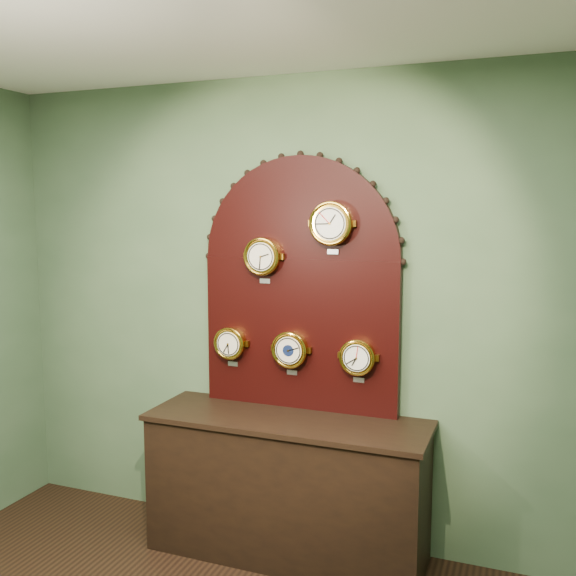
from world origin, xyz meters
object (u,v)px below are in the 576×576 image
at_px(roman_clock, 263,256).
at_px(hygrometer, 230,343).
at_px(tide_clock, 358,357).
at_px(display_board, 300,276).
at_px(shop_counter, 287,489).
at_px(arabic_clock, 331,224).
at_px(barometer, 290,350).

bearing_deg(roman_clock, hygrometer, 179.83).
bearing_deg(tide_clock, display_board, 169.96).
xyz_separation_m(shop_counter, hygrometer, (-0.43, 0.15, 0.80)).
bearing_deg(tide_clock, shop_counter, -157.63).
bearing_deg(tide_clock, roman_clock, -179.96).
bearing_deg(display_board, arabic_clock, -17.70).
distance_m(arabic_clock, barometer, 0.78).
height_order(display_board, arabic_clock, display_board).
height_order(shop_counter, display_board, display_board).
bearing_deg(roman_clock, shop_counter, -35.96).
xyz_separation_m(hygrometer, tide_clock, (0.80, -0.00, -0.02)).
distance_m(display_board, hygrometer, 0.61).
height_order(display_board, barometer, display_board).
bearing_deg(tide_clock, hygrometer, 179.98).
height_order(shop_counter, roman_clock, roman_clock).
bearing_deg(tide_clock, arabic_clock, -179.64).
height_order(shop_counter, arabic_clock, arabic_clock).
bearing_deg(hygrometer, arabic_clock, -0.11).
height_order(roman_clock, arabic_clock, arabic_clock).
bearing_deg(hygrometer, display_board, 8.72).
relative_size(display_board, barometer, 5.62).
bearing_deg(arabic_clock, tide_clock, 0.36).
height_order(arabic_clock, hygrometer, arabic_clock).
xyz_separation_m(hygrometer, barometer, (0.39, -0.00, -0.01)).
relative_size(arabic_clock, tide_clock, 1.15).
bearing_deg(barometer, hygrometer, 179.90).
distance_m(barometer, tide_clock, 0.41).
xyz_separation_m(shop_counter, tide_clock, (0.37, 0.15, 0.78)).
relative_size(arabic_clock, barometer, 1.11).
xyz_separation_m(display_board, arabic_clock, (0.21, -0.07, 0.31)).
relative_size(arabic_clock, hygrometer, 1.19).
height_order(shop_counter, barometer, barometer).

